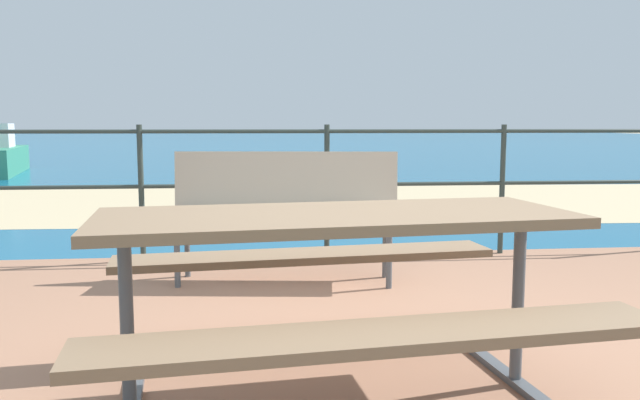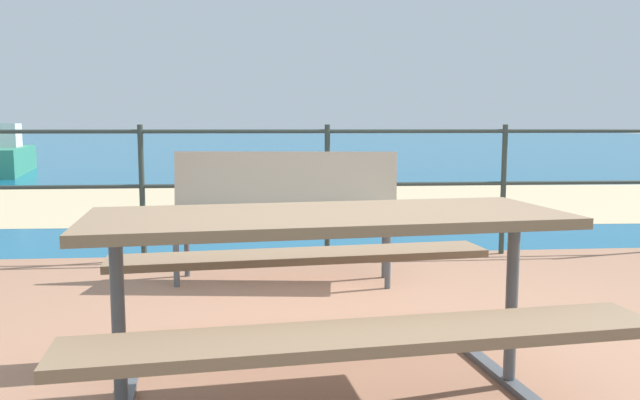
% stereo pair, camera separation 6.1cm
% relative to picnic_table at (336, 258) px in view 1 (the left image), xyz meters
% --- Properties ---
extents(ground_plane, '(240.00, 240.00, 0.00)m').
position_rel_picnic_table_xyz_m(ground_plane, '(0.27, 0.25, -0.64)').
color(ground_plane, tan).
extents(patio_paving, '(6.40, 5.20, 0.06)m').
position_rel_picnic_table_xyz_m(patio_paving, '(0.27, 0.25, -0.61)').
color(patio_paving, '#996B51').
rests_on(patio_paving, ground).
extents(sea_water, '(90.00, 90.00, 0.01)m').
position_rel_picnic_table_xyz_m(sea_water, '(0.27, 40.25, -0.63)').
color(sea_water, '#145B84').
rests_on(sea_water, ground).
extents(beach_strip, '(54.13, 6.52, 0.01)m').
position_rel_picnic_table_xyz_m(beach_strip, '(0.27, 6.86, -0.63)').
color(beach_strip, tan).
rests_on(beach_strip, ground).
extents(picnic_table, '(1.94, 1.62, 0.75)m').
position_rel_picnic_table_xyz_m(picnic_table, '(0.00, 0.00, 0.00)').
color(picnic_table, '#7A6047').
rests_on(picnic_table, patio_paving).
extents(park_bench, '(1.61, 0.59, 0.89)m').
position_rel_picnic_table_xyz_m(park_bench, '(-0.10, 1.99, -0.02)').
color(park_bench, tan).
rests_on(park_bench, patio_paving).
extents(railing_fence, '(5.94, 0.04, 1.08)m').
position_rel_picnic_table_xyz_m(railing_fence, '(0.27, 2.72, 0.11)').
color(railing_fence, '#2D3833').
rests_on(railing_fence, patio_paving).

